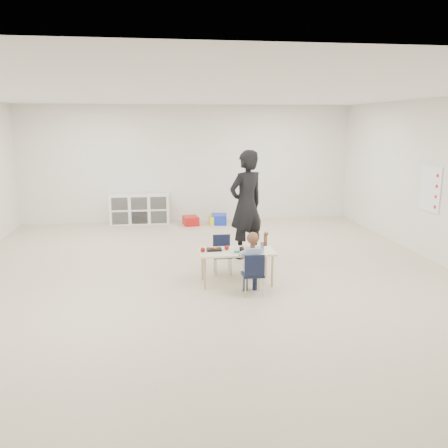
{
  "coord_description": "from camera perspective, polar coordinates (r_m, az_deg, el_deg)",
  "views": [
    {
      "loc": [
        -0.74,
        -7.05,
        2.39
      ],
      "look_at": [
        0.25,
        0.03,
        0.85
      ],
      "focal_mm": 38.0,
      "sensor_mm": 36.0,
      "label": 1
    }
  ],
  "objects": [
    {
      "name": "adult",
      "position": [
        8.38,
        2.69,
        2.34
      ],
      "size": [
        0.84,
        0.74,
        1.92
      ],
      "primitive_type": "imported",
      "rotation": [
        0.0,
        0.0,
        3.64
      ],
      "color": "black",
      "rests_on": "ground"
    },
    {
      "name": "lunch_tray_far",
      "position": [
        7.09,
        -1.2,
        -3.08
      ],
      "size": [
        0.22,
        0.16,
        0.03
      ],
      "primitive_type": "cube",
      "rotation": [
        0.0,
        0.0,
        -0.01
      ],
      "color": "black",
      "rests_on": "table"
    },
    {
      "name": "bin_blue",
      "position": [
        11.35,
        -0.61,
        0.59
      ],
      "size": [
        0.42,
        0.51,
        0.23
      ],
      "primitive_type": "cube",
      "rotation": [
        0.0,
        0.0,
        -0.13
      ],
      "color": "#162AA6",
      "rests_on": "ground"
    },
    {
      "name": "chair_near",
      "position": [
        6.69,
        3.46,
        -5.99
      ],
      "size": [
        0.3,
        0.28,
        0.61
      ],
      "primitive_type": null,
      "rotation": [
        0.0,
        0.0,
        -0.01
      ],
      "color": "black",
      "rests_on": "ground"
    },
    {
      "name": "rules_poster",
      "position": [
        9.06,
        23.59,
        3.92
      ],
      "size": [
        0.02,
        0.6,
        0.8
      ],
      "primitive_type": "cube",
      "color": "white",
      "rests_on": "room"
    },
    {
      "name": "child",
      "position": [
        6.64,
        3.48,
        -4.53
      ],
      "size": [
        0.41,
        0.41,
        0.97
      ],
      "primitive_type": null,
      "rotation": [
        0.0,
        0.0,
        -0.01
      ],
      "color": "#A3B9DD",
      "rests_on": "chair_near"
    },
    {
      "name": "apple_far",
      "position": [
        6.99,
        -2.58,
        -3.12
      ],
      "size": [
        0.07,
        0.07,
        0.07
      ],
      "primitive_type": "sphere",
      "color": "maroon",
      "rests_on": "table"
    },
    {
      "name": "table",
      "position": [
        7.15,
        1.52,
        -5.16
      ],
      "size": [
        1.12,
        0.57,
        0.51
      ],
      "rotation": [
        0.0,
        0.0,
        -0.01
      ],
      "color": "beige",
      "rests_on": "ground"
    },
    {
      "name": "lunch_tray_near",
      "position": [
        7.13,
        2.59,
        -3.0
      ],
      "size": [
        0.22,
        0.16,
        0.03
      ],
      "primitive_type": "cube",
      "rotation": [
        0.0,
        0.0,
        -0.01
      ],
      "color": "black",
      "rests_on": "table"
    },
    {
      "name": "milk_carton",
      "position": [
        6.94,
        1.54,
        -3.11
      ],
      "size": [
        0.07,
        0.07,
        0.1
      ],
      "primitive_type": "cube",
      "rotation": [
        0.0,
        0.0,
        -0.01
      ],
      "color": "white",
      "rests_on": "table"
    },
    {
      "name": "bread_roll",
      "position": [
        7.02,
        3.66,
        -3.1
      ],
      "size": [
        0.09,
        0.09,
        0.07
      ],
      "primitive_type": "ellipsoid",
      "color": "tan",
      "rests_on": "table"
    },
    {
      "name": "bin_yellow",
      "position": [
        11.34,
        -0.91,
        0.54
      ],
      "size": [
        0.34,
        0.44,
        0.21
      ],
      "primitive_type": "cube",
      "rotation": [
        0.0,
        0.0,
        -0.01
      ],
      "color": "yellow",
      "rests_on": "ground"
    },
    {
      "name": "chair_far",
      "position": [
        7.59,
        -0.18,
        -3.76
      ],
      "size": [
        0.3,
        0.28,
        0.61
      ],
      "primitive_type": null,
      "rotation": [
        0.0,
        0.0,
        -0.01
      ],
      "color": "black",
      "rests_on": "ground"
    },
    {
      "name": "apple_near",
      "position": [
        7.09,
        0.32,
        -2.88
      ],
      "size": [
        0.07,
        0.07,
        0.07
      ],
      "primitive_type": "sphere",
      "color": "maroon",
      "rests_on": "table"
    },
    {
      "name": "cubby_shelf",
      "position": [
        11.52,
        -10.12,
        1.77
      ],
      "size": [
        1.4,
        0.4,
        0.7
      ],
      "primitive_type": "cube",
      "color": "white",
      "rests_on": "ground"
    },
    {
      "name": "bin_red",
      "position": [
        11.25,
        -4.02,
        0.4
      ],
      "size": [
        0.39,
        0.47,
        0.21
      ],
      "primitive_type": "cube",
      "rotation": [
        0.0,
        0.0,
        0.15
      ],
      "color": "#B41213",
      "rests_on": "ground"
    },
    {
      "name": "room",
      "position": [
        7.15,
        -1.95,
        4.2
      ],
      "size": [
        9.0,
        9.02,
        2.8
      ],
      "color": "beige",
      "rests_on": "ground"
    }
  ]
}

